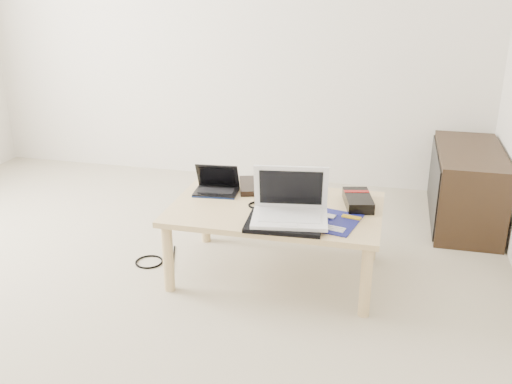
% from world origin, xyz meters
% --- Properties ---
extents(ground, '(4.00, 4.00, 0.00)m').
position_xyz_m(ground, '(0.00, 0.00, 0.00)').
color(ground, beige).
rests_on(ground, ground).
extents(coffee_table, '(1.10, 0.70, 0.40)m').
position_xyz_m(coffee_table, '(0.72, 0.47, 0.35)').
color(coffee_table, tan).
rests_on(coffee_table, ground).
extents(media_cabinet, '(0.41, 0.90, 0.50)m').
position_xyz_m(media_cabinet, '(1.77, 1.45, 0.25)').
color(media_cabinet, '#322214').
rests_on(media_cabinet, ground).
extents(book, '(0.38, 0.34, 0.03)m').
position_xyz_m(book, '(0.61, 0.72, 0.42)').
color(book, black).
rests_on(book, coffee_table).
extents(netbook, '(0.25, 0.19, 0.16)m').
position_xyz_m(netbook, '(0.35, 0.59, 0.43)').
color(netbook, black).
rests_on(netbook, coffee_table).
extents(tablet, '(0.24, 0.18, 0.01)m').
position_xyz_m(tablet, '(0.76, 0.45, 0.41)').
color(tablet, black).
rests_on(tablet, coffee_table).
extents(remote, '(0.05, 0.20, 0.02)m').
position_xyz_m(remote, '(0.89, 0.47, 0.41)').
color(remote, '#B1B1B5').
rests_on(remote, coffee_table).
extents(neoprene_sleeve, '(0.38, 0.29, 0.02)m').
position_xyz_m(neoprene_sleeve, '(0.81, 0.25, 0.41)').
color(neoprene_sleeve, black).
rests_on(neoprene_sleeve, coffee_table).
extents(white_laptop, '(0.40, 0.31, 0.26)m').
position_xyz_m(white_laptop, '(0.82, 0.29, 0.47)').
color(white_laptop, white).
rests_on(white_laptop, neoprene_sleeve).
extents(motherboard, '(0.29, 0.33, 0.01)m').
position_xyz_m(motherboard, '(1.03, 0.33, 0.40)').
color(motherboard, '#0C0E4D').
rests_on(motherboard, coffee_table).
extents(gpu_box, '(0.19, 0.29, 0.06)m').
position_xyz_m(gpu_box, '(1.13, 0.58, 0.43)').
color(gpu_box, black).
rests_on(gpu_box, coffee_table).
extents(cable_coil, '(0.11, 0.11, 0.01)m').
position_xyz_m(cable_coil, '(0.62, 0.45, 0.41)').
color(cable_coil, black).
rests_on(cable_coil, coffee_table).
extents(floor_cable_coil, '(0.17, 0.17, 0.01)m').
position_xyz_m(floor_cable_coil, '(-0.01, 0.42, 0.01)').
color(floor_cable_coil, black).
rests_on(floor_cable_coil, ground).
extents(floor_cable_trail, '(0.11, 0.31, 0.01)m').
position_xyz_m(floor_cable_trail, '(0.11, 0.49, 0.00)').
color(floor_cable_trail, black).
rests_on(floor_cable_trail, ground).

